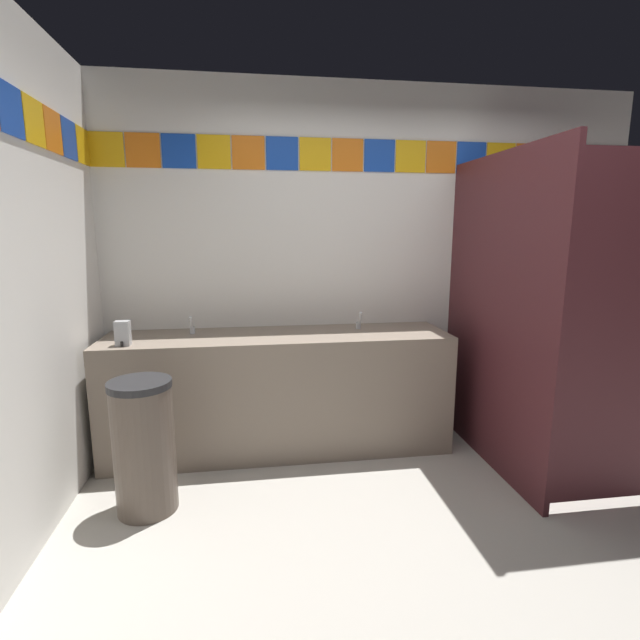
{
  "coord_description": "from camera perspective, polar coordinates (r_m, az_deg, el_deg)",
  "views": [
    {
      "loc": [
        -0.98,
        -2.02,
        1.59
      ],
      "look_at": [
        -0.54,
        0.97,
        1.01
      ],
      "focal_mm": 26.46,
      "sensor_mm": 36.0,
      "label": 1
    }
  ],
  "objects": [
    {
      "name": "toilet",
      "position": [
        4.0,
        25.59,
        -9.02
      ],
      "size": [
        0.39,
        0.49,
        0.74
      ],
      "color": "white",
      "rests_on": "ground_plane"
    },
    {
      "name": "wall_back",
      "position": [
        3.77,
        6.73,
        6.94
      ],
      "size": [
        4.12,
        0.09,
        2.67
      ],
      "color": "white",
      "rests_on": "ground_plane"
    },
    {
      "name": "trash_bin",
      "position": [
        2.93,
        -20.51,
        -14.11
      ],
      "size": [
        0.35,
        0.35,
        0.77
      ],
      "color": "brown",
      "rests_on": "ground_plane"
    },
    {
      "name": "vanity_counter",
      "position": [
        3.49,
        -4.93,
        -8.5
      ],
      "size": [
        2.44,
        0.6,
        0.86
      ],
      "color": "gray",
      "rests_on": "ground_plane"
    },
    {
      "name": "faucet_right",
      "position": [
        3.54,
        4.75,
        -0.28
      ],
      "size": [
        0.04,
        0.1,
        0.14
      ],
      "color": "silver",
      "rests_on": "vanity_counter"
    },
    {
      "name": "ground_plane",
      "position": [
        2.75,
        15.66,
        -24.96
      ],
      "size": [
        9.07,
        9.07,
        0.0
      ],
      "primitive_type": "plane",
      "color": "#B2ADA3"
    },
    {
      "name": "stall_divider",
      "position": [
        3.22,
        25.18,
        -0.03
      ],
      "size": [
        0.92,
        1.41,
        2.08
      ],
      "color": "#471E23",
      "rests_on": "ground_plane"
    },
    {
      "name": "soap_dispenser",
      "position": [
        3.28,
        -22.75,
        -1.5
      ],
      "size": [
        0.09,
        0.09,
        0.16
      ],
      "color": "#B7BABF",
      "rests_on": "vanity_counter"
    },
    {
      "name": "faucet_left",
      "position": [
        3.47,
        -15.23,
        -0.83
      ],
      "size": [
        0.04,
        0.1,
        0.14
      ],
      "color": "silver",
      "rests_on": "vanity_counter"
    }
  ]
}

